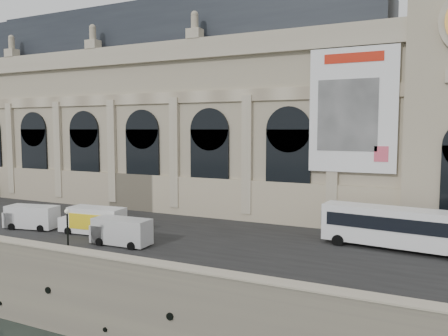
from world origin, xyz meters
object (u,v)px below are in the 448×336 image
object	(u,v)px
bus_right	(396,227)
lamp_right	(68,232)
box_truck	(93,221)
van_c	(29,217)
van_b	(119,231)

from	to	relation	value
bus_right	lamp_right	size ratio (longest dim) A/B	3.25
box_truck	lamp_right	distance (m)	7.68
bus_right	van_c	size ratio (longest dim) A/B	2.18
van_b	van_c	xyz separation A→B (m)	(-13.33, 1.19, 0.00)
van_c	lamp_right	bearing A→B (deg)	-26.89
bus_right	box_truck	size ratio (longest dim) A/B	1.83
bus_right	van_b	bearing A→B (deg)	-158.81
box_truck	lamp_right	world-z (taller)	lamp_right
bus_right	lamp_right	xyz separation A→B (m)	(-25.87, -13.94, -0.13)
van_b	van_c	distance (m)	13.38
van_b	van_c	size ratio (longest dim) A/B	0.96
van_b	lamp_right	bearing A→B (deg)	-111.74
bus_right	van_c	world-z (taller)	bus_right
van_c	box_truck	size ratio (longest dim) A/B	0.84
van_c	lamp_right	distance (m)	12.89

